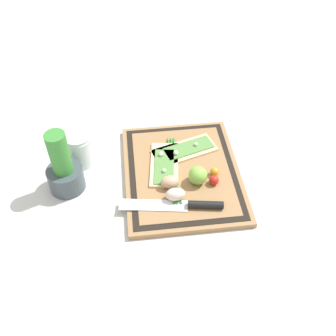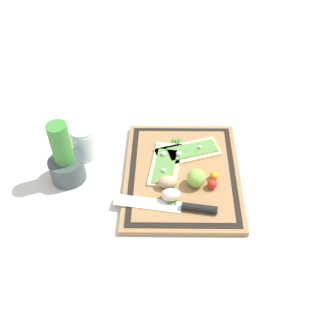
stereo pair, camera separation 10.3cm
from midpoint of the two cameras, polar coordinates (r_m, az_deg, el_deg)
name	(u,v)px [view 2 (the right image)]	position (r m, az deg, el deg)	size (l,w,h in m)	color
ground_plane	(182,176)	(1.22, 4.49, -1.35)	(6.00, 6.00, 0.00)	silver
cutting_board	(182,174)	(1.21, 4.52, -1.03)	(0.44, 0.35, 0.02)	#997047
pizza_slice_near	(189,151)	(1.26, 5.39, 2.30)	(0.14, 0.22, 0.02)	beige
pizza_slice_far	(165,164)	(1.22, 2.02, 0.42)	(0.20, 0.11, 0.02)	beige
knife	(182,207)	(1.11, 4.79, -5.74)	(0.08, 0.30, 0.02)	silver
egg_brown	(167,182)	(1.15, 2.50, -2.17)	(0.04, 0.06, 0.04)	tan
egg_pink	(171,195)	(1.12, 3.05, -4.04)	(0.04, 0.06, 0.04)	beige
lime	(196,178)	(1.15, 6.65, -1.57)	(0.06, 0.06, 0.06)	#7FB742
cherry_tomato_red	(212,184)	(1.16, 8.96, -2.47)	(0.03, 0.03, 0.03)	red
cherry_tomato_yellow	(214,176)	(1.19, 9.20, -1.24)	(0.03, 0.03, 0.03)	orange
scallion_bunch	(174,169)	(1.21, 3.37, -0.33)	(0.28, 0.04, 0.01)	#388433
herb_pot	(65,161)	(1.19, -12.31, 0.90)	(0.11, 0.11, 0.21)	#3D474C
sauce_jar	(85,144)	(1.27, -9.73, 3.35)	(0.08, 0.08, 0.11)	silver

